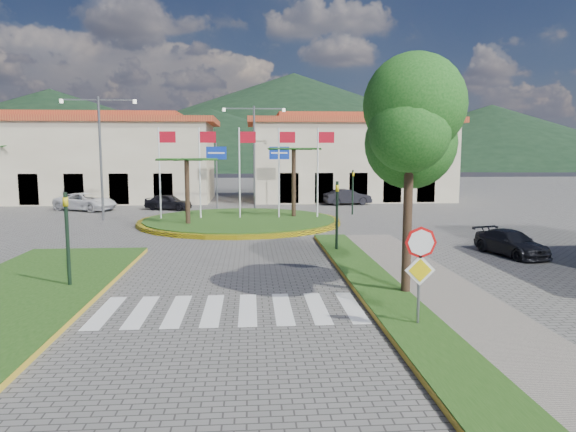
{
  "coord_description": "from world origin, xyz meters",
  "views": [
    {
      "loc": [
        0.72,
        -10.27,
        4.47
      ],
      "look_at": [
        2.04,
        8.0,
        2.18
      ],
      "focal_mm": 32.0,
      "sensor_mm": 36.0,
      "label": 1
    }
  ],
  "objects": [
    {
      "name": "car_dark_a",
      "position": [
        -5.71,
        30.0,
        0.62
      ],
      "size": [
        3.91,
        2.52,
        1.24
      ],
      "primitive_type": "imported",
      "rotation": [
        0.0,
        0.0,
        1.25
      ],
      "color": "black",
      "rests_on": "ground"
    },
    {
      "name": "direction_sign_east",
      "position": [
        3.0,
        30.97,
        3.53
      ],
      "size": [
        1.6,
        0.14,
        5.2
      ],
      "color": "slate",
      "rests_on": "ground"
    },
    {
      "name": "sidewalk_right",
      "position": [
        6.0,
        2.0,
        0.07
      ],
      "size": [
        4.0,
        28.0,
        0.15
      ],
      "primitive_type": "cube",
      "color": "gray",
      "rests_on": "ground"
    },
    {
      "name": "traffic_light_left",
      "position": [
        -5.2,
        6.5,
        1.94
      ],
      "size": [
        0.15,
        0.18,
        3.2
      ],
      "color": "black",
      "rests_on": "ground"
    },
    {
      "name": "street_lamp_centre",
      "position": [
        1.0,
        30.0,
        4.5
      ],
      "size": [
        4.8,
        0.16,
        8.0
      ],
      "color": "slate",
      "rests_on": "ground"
    },
    {
      "name": "hill_far_mid",
      "position": [
        15.0,
        160.0,
        15.0
      ],
      "size": [
        180.0,
        180.0,
        30.0
      ],
      "primitive_type": "cone",
      "color": "black",
      "rests_on": "ground"
    },
    {
      "name": "stop_sign",
      "position": [
        4.9,
        1.96,
        1.79
      ],
      "size": [
        0.8,
        0.11,
        2.65
      ],
      "color": "slate",
      "rests_on": "ground"
    },
    {
      "name": "white_van",
      "position": [
        -11.99,
        30.0,
        0.68
      ],
      "size": [
        5.37,
        4.09,
        1.35
      ],
      "primitive_type": "imported",
      "rotation": [
        0.0,
        0.0,
        1.14
      ],
      "color": "silver",
      "rests_on": "ground"
    },
    {
      "name": "deciduous_tree",
      "position": [
        5.5,
        5.0,
        5.18
      ],
      "size": [
        3.6,
        3.6,
        6.8
      ],
      "color": "black",
      "rests_on": "ground"
    },
    {
      "name": "verge_right",
      "position": [
        4.8,
        2.0,
        0.09
      ],
      "size": [
        1.6,
        28.0,
        0.18
      ],
      "primitive_type": "cube",
      "color": "#1F4714",
      "rests_on": "ground"
    },
    {
      "name": "direction_sign_west",
      "position": [
        -2.0,
        30.97,
        3.53
      ],
      "size": [
        1.6,
        0.14,
        5.2
      ],
      "color": "slate",
      "rests_on": "ground"
    },
    {
      "name": "car_side_right",
      "position": [
        12.0,
        10.95,
        0.54
      ],
      "size": [
        2.33,
        3.97,
        1.08
      ],
      "primitive_type": "imported",
      "rotation": [
        0.0,
        0.0,
        0.23
      ],
      "color": "black",
      "rests_on": "ground"
    },
    {
      "name": "hill_near_back",
      "position": [
        -10.0,
        130.0,
        8.0
      ],
      "size": [
        110.0,
        110.0,
        16.0
      ],
      "primitive_type": "cone",
      "color": "black",
      "rests_on": "ground"
    },
    {
      "name": "hill_far_east",
      "position": [
        70.0,
        135.0,
        9.0
      ],
      "size": [
        120.0,
        120.0,
        18.0
      ],
      "primitive_type": "cone",
      "color": "black",
      "rests_on": "ground"
    },
    {
      "name": "street_lamp_west",
      "position": [
        -9.0,
        24.0,
        4.5
      ],
      "size": [
        4.8,
        0.16,
        8.0
      ],
      "color": "slate",
      "rests_on": "ground"
    },
    {
      "name": "car_dark_b",
      "position": [
        8.93,
        32.91,
        0.66
      ],
      "size": [
        4.21,
        2.07,
        1.33
      ],
      "primitive_type": "imported",
      "rotation": [
        0.0,
        0.0,
        1.74
      ],
      "color": "black",
      "rests_on": "ground"
    },
    {
      "name": "median_left",
      "position": [
        -6.5,
        6.0,
        0.09
      ],
      "size": [
        5.0,
        14.0,
        0.18
      ],
      "primitive_type": "cube",
      "color": "#1F4714",
      "rests_on": "ground"
    },
    {
      "name": "ground",
      "position": [
        0.0,
        0.0,
        0.0
      ],
      "size": [
        160.0,
        160.0,
        0.0
      ],
      "primitive_type": "plane",
      "color": "#5D5B58",
      "rests_on": "ground"
    },
    {
      "name": "hill_far_west",
      "position": [
        -55.0,
        140.0,
        11.0
      ],
      "size": [
        140.0,
        140.0,
        22.0
      ],
      "primitive_type": "cone",
      "color": "black",
      "rests_on": "ground"
    },
    {
      "name": "traffic_light_far",
      "position": [
        8.0,
        26.0,
        1.94
      ],
      "size": [
        0.18,
        0.15,
        3.2
      ],
      "color": "black",
      "rests_on": "ground"
    },
    {
      "name": "crosswalk",
      "position": [
        0.0,
        4.0,
        0.01
      ],
      "size": [
        8.0,
        3.0,
        0.01
      ],
      "primitive_type": "cube",
      "color": "silver",
      "rests_on": "ground"
    },
    {
      "name": "building_right",
      "position": [
        10.0,
        38.0,
        3.9
      ],
      "size": [
        19.08,
        9.54,
        8.05
      ],
      "color": "#C6B595",
      "rests_on": "ground"
    },
    {
      "name": "building_left",
      "position": [
        -14.0,
        38.0,
        3.9
      ],
      "size": [
        23.32,
        9.54,
        8.05
      ],
      "color": "#C6B595",
      "rests_on": "ground"
    },
    {
      "name": "traffic_light_right",
      "position": [
        4.5,
        12.0,
        1.94
      ],
      "size": [
        0.15,
        0.18,
        3.2
      ],
      "color": "black",
      "rests_on": "ground"
    },
    {
      "name": "roundabout_island",
      "position": [
        0.0,
        22.0,
        0.17
      ],
      "size": [
        12.7,
        12.7,
        6.0
      ],
      "color": "yellow",
      "rests_on": "ground"
    }
  ]
}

